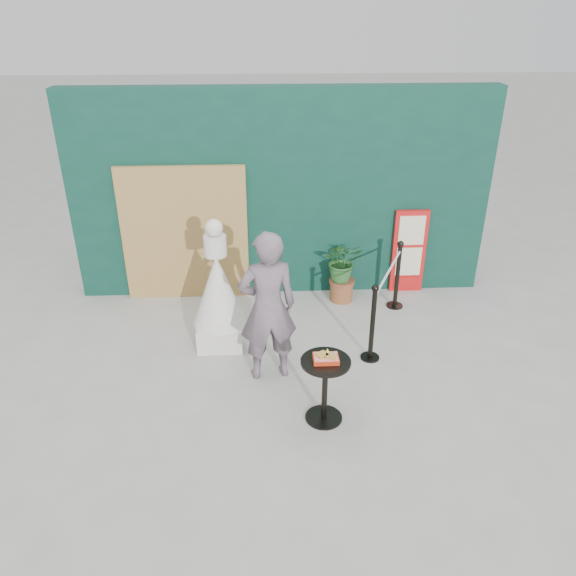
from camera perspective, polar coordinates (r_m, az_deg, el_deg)
name	(u,v)px	position (r m, az deg, el deg)	size (l,w,h in m)	color
ground	(294,423)	(6.16, 0.57, -13.52)	(60.00, 60.00, 0.00)	#ADAAA5
back_wall	(281,195)	(8.20, -0.69, 9.45)	(6.00, 0.30, 3.00)	#0B3227
bamboo_fence	(185,234)	(8.24, -10.42, 5.38)	(1.80, 0.08, 2.00)	tan
woman	(268,307)	(6.35, -2.08, -1.97)	(0.67, 0.44, 1.84)	slate
menu_board	(409,252)	(8.60, 12.18, 3.64)	(0.50, 0.07, 1.30)	red
statue	(218,296)	(7.10, -7.09, -0.78)	(0.67, 0.67, 1.72)	silver
cafe_table	(325,381)	(5.92, 3.78, -9.38)	(0.52, 0.52, 0.75)	black
food_basket	(326,358)	(5.75, 3.89, -7.06)	(0.26, 0.19, 0.11)	red
planter	(343,266)	(8.21, 5.56, 2.21)	(0.56, 0.48, 0.95)	brown
stanchion_barrier	(386,298)	(7.54, 9.92, -1.03)	(0.84, 1.54, 1.03)	black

